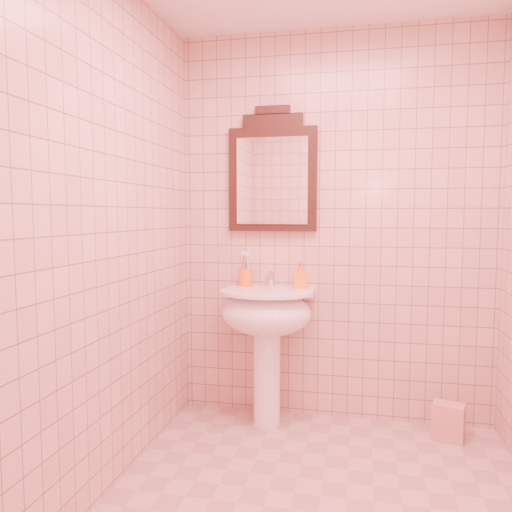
% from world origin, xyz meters
% --- Properties ---
extents(floor, '(2.20, 2.20, 0.00)m').
position_xyz_m(floor, '(0.00, 0.00, 0.00)').
color(floor, tan).
rests_on(floor, ground).
extents(back_wall, '(2.00, 0.02, 2.50)m').
position_xyz_m(back_wall, '(0.00, 1.10, 1.25)').
color(back_wall, '#D6AA95').
rests_on(back_wall, floor).
extents(pedestal_sink, '(0.58, 0.58, 0.86)m').
position_xyz_m(pedestal_sink, '(-0.40, 0.87, 0.66)').
color(pedestal_sink, white).
rests_on(pedestal_sink, floor).
extents(faucet, '(0.04, 0.16, 0.11)m').
position_xyz_m(faucet, '(-0.40, 1.01, 0.92)').
color(faucet, white).
rests_on(faucet, pedestal_sink).
extents(mirror, '(0.57, 0.06, 0.80)m').
position_xyz_m(mirror, '(-0.40, 1.07, 1.60)').
color(mirror, black).
rests_on(mirror, back_wall).
extents(toothbrush_cup, '(0.09, 0.09, 0.21)m').
position_xyz_m(toothbrush_cup, '(-0.57, 1.02, 0.92)').
color(toothbrush_cup, orange).
rests_on(toothbrush_cup, pedestal_sink).
extents(soap_dispenser, '(0.09, 0.09, 0.17)m').
position_xyz_m(soap_dispenser, '(-0.21, 1.00, 0.95)').
color(soap_dispenser, orange).
rests_on(soap_dispenser, pedestal_sink).
extents(towel, '(0.20, 0.17, 0.22)m').
position_xyz_m(towel, '(0.69, 0.89, 0.11)').
color(towel, tan).
rests_on(towel, floor).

